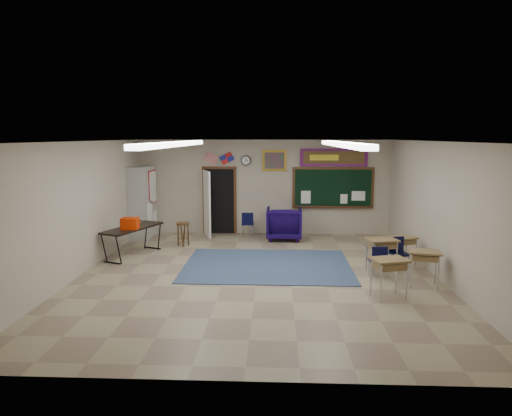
{
  "coord_description": "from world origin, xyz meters",
  "views": [
    {
      "loc": [
        0.39,
        -9.92,
        3.12
      ],
      "look_at": [
        -0.1,
        1.5,
        1.31
      ],
      "focal_mm": 32.0,
      "sensor_mm": 36.0,
      "label": 1
    }
  ],
  "objects_px": {
    "student_desk_front_left": "(382,254)",
    "student_desk_front_right": "(403,249)",
    "wingback_armchair": "(284,223)",
    "wooden_stool": "(183,234)",
    "folding_table": "(133,240)"
  },
  "relations": [
    {
      "from": "student_desk_front_left",
      "to": "student_desk_front_right",
      "type": "distance_m",
      "value": 0.93
    },
    {
      "from": "wingback_armchair",
      "to": "wooden_stool",
      "type": "distance_m",
      "value": 3.06
    },
    {
      "from": "wingback_armchair",
      "to": "folding_table",
      "type": "xyz_separation_m",
      "value": [
        -3.98,
        -2.12,
        -0.07
      ]
    },
    {
      "from": "student_desk_front_right",
      "to": "folding_table",
      "type": "distance_m",
      "value": 6.86
    },
    {
      "from": "student_desk_front_left",
      "to": "wooden_stool",
      "type": "relative_size",
      "value": 1.19
    },
    {
      "from": "wingback_armchair",
      "to": "student_desk_front_right",
      "type": "relative_size",
      "value": 1.5
    },
    {
      "from": "wingback_armchair",
      "to": "wooden_stool",
      "type": "xyz_separation_m",
      "value": [
        -2.9,
        -0.95,
        -0.14
      ]
    },
    {
      "from": "wooden_stool",
      "to": "folding_table",
      "type": "bearing_deg",
      "value": -132.86
    },
    {
      "from": "wingback_armchair",
      "to": "student_desk_front_left",
      "type": "height_order",
      "value": "wingback_armchair"
    },
    {
      "from": "student_desk_front_left",
      "to": "wooden_stool",
      "type": "xyz_separation_m",
      "value": [
        -5.08,
        2.37,
        -0.1
      ]
    },
    {
      "from": "student_desk_front_left",
      "to": "folding_table",
      "type": "distance_m",
      "value": 6.29
    },
    {
      "from": "folding_table",
      "to": "student_desk_front_right",
      "type": "bearing_deg",
      "value": 16.94
    },
    {
      "from": "student_desk_front_left",
      "to": "student_desk_front_right",
      "type": "relative_size",
      "value": 1.1
    },
    {
      "from": "wingback_armchair",
      "to": "student_desk_front_right",
      "type": "bearing_deg",
      "value": 137.75
    },
    {
      "from": "student_desk_front_left",
      "to": "wingback_armchair",
      "type": "bearing_deg",
      "value": 109.87
    }
  ]
}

